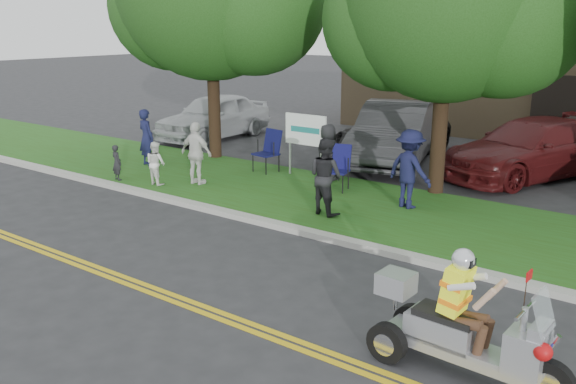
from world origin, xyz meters
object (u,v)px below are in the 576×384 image
Objects in this scene: parked_car_mid at (391,134)px; spectator_adult_mid at (326,176)px; spectator_adult_right at (196,153)px; parked_car_left at (395,133)px; lawn_chair_b at (338,164)px; trike_scooter at (460,331)px; parked_car_far_left at (214,116)px; lawn_chair_a at (269,148)px; parked_car_right at (531,149)px; spectator_adult_left at (146,137)px.

spectator_adult_mid is at bearing -75.71° from parked_car_mid.
parked_car_left is at bearing -119.37° from spectator_adult_right.
parked_car_left reaches higher than lawn_chair_b.
lawn_chair_b is at bearing -53.16° from spectator_adult_mid.
trike_scooter is 8.00m from lawn_chair_b.
parked_car_far_left is (-4.36, 5.28, -0.09)m from spectator_adult_right.
spectator_adult_right is at bearing -97.14° from lawn_chair_a.
parked_car_right is (-2.07, 10.36, 0.23)m from trike_scooter.
parked_car_far_left is at bearing 156.53° from lawn_chair_a.
spectator_adult_mid is at bearing 173.74° from spectator_adult_right.
spectator_adult_right is 6.72m from parked_car_mid.
lawn_chair_b is at bearing -101.86° from parked_car_right.
spectator_adult_left is at bearing -18.34° from spectator_adult_right.
parked_car_far_left reaches higher than trike_scooter.
lawn_chair_b is 8.27m from parked_car_far_left.
parked_car_left reaches higher than spectator_adult_right.
spectator_adult_left is 1.02× the size of spectator_adult_right.
spectator_adult_left reaches higher than parked_car_right.
spectator_adult_mid reaches higher than trike_scooter.
trike_scooter is 2.11× the size of lawn_chair_a.
parked_car_left is at bearing -146.83° from parked_car_right.
spectator_adult_mid is 5.88m from parked_car_left.
parked_car_right is at bearing -7.79° from parked_car_left.
spectator_adult_left reaches higher than spectator_adult_right.
parked_car_right is at bearing -99.20° from spectator_adult_mid.
parked_car_left is (5.28, 4.91, -0.02)m from spectator_adult_left.
trike_scooter is 6.11m from spectator_adult_mid.
lawn_chair_a is 7.02m from parked_car_right.
parked_car_right is (2.47, 6.29, -0.14)m from spectator_adult_mid.
parked_car_far_left is (-12.84, 9.51, 0.25)m from trike_scooter.
spectator_adult_right reaches higher than lawn_chair_b.
trike_scooter is at bearing -30.48° from lawn_chair_a.
trike_scooter is 0.51× the size of parked_car_far_left.
spectator_adult_mid is at bearing -78.95° from lawn_chair_b.
parked_car_left is (-5.84, 9.81, 0.34)m from trike_scooter.
spectator_adult_mid is (0.84, -1.84, 0.20)m from lawn_chair_b.
trike_scooter is 10.14m from lawn_chair_a.
lawn_chair_a is 3.98m from parked_car_left.
lawn_chair_b is at bearing -26.75° from parked_car_far_left.
trike_scooter is 1.50× the size of spectator_adult_left.
spectator_adult_left is (-3.25, -1.49, 0.16)m from lawn_chair_a.
parked_car_far_left is at bearing -21.00° from spectator_adult_mid.
spectator_adult_left reaches higher than trike_scooter.
trike_scooter reaches higher than lawn_chair_b.
parked_car_mid reaches higher than lawn_chair_a.
spectator_adult_mid is 0.30× the size of parked_car_left.
spectator_adult_left is 6.63m from spectator_adult_mid.
spectator_adult_mid is at bearing -175.47° from spectator_adult_left.
spectator_adult_right is (-0.61, -2.17, 0.15)m from lawn_chair_a.
trike_scooter is 10.57m from parked_car_right.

